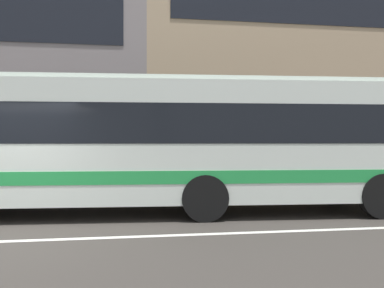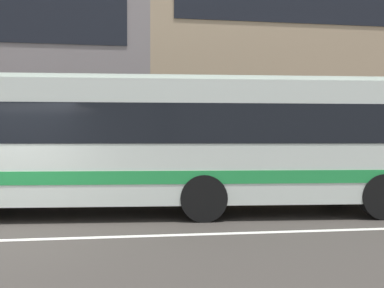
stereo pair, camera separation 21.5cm
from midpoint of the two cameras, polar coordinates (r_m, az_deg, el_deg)
The scene contains 2 objects.
apartment_block_right at distance 25.36m, azimuth 22.65°, elevation 12.27°, with size 23.81×10.97×13.86m.
transit_bus at distance 9.62m, azimuth -2.46°, elevation 0.55°, with size 11.41×3.29×3.14m.
Camera 2 is at (2.59, -7.22, 1.72)m, focal length 37.37 mm.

